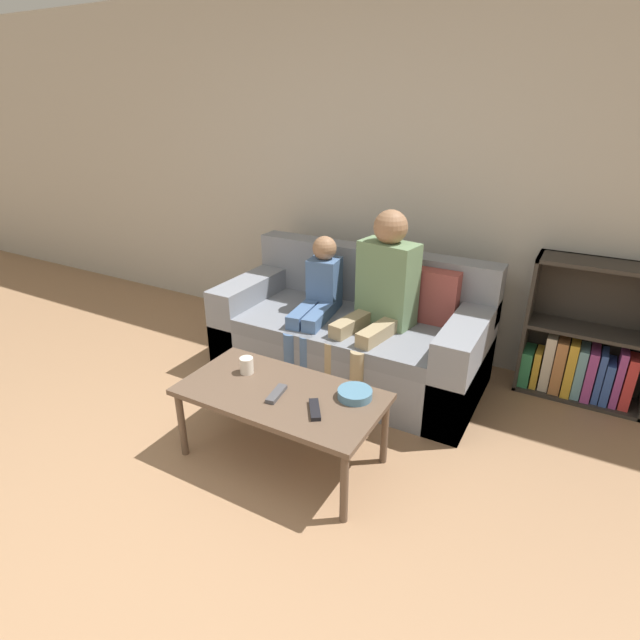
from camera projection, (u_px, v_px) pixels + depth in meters
ground_plane at (80, 614)px, 1.95m from camera, size 22.00×22.00×0.00m
wall_back at (381, 178)px, 3.68m from camera, size 12.00×0.06×2.60m
couch at (353, 336)px, 3.53m from camera, size 1.82×0.88×0.86m
bookshelf at (584, 348)px, 3.25m from camera, size 0.77×0.28×0.94m
coffee_table at (281, 398)px, 2.64m from camera, size 1.08×0.56×0.43m
person_adult at (381, 290)px, 3.20m from camera, size 0.43×0.66×1.22m
person_child at (316, 303)px, 3.41m from camera, size 0.28×0.63×0.99m
cup_near at (247, 365)px, 2.78m from camera, size 0.08×0.08×0.09m
tv_remote_0 at (276, 394)px, 2.58m from camera, size 0.07×0.18×0.02m
tv_remote_1 at (315, 410)px, 2.45m from camera, size 0.14×0.17×0.02m
snack_bowl at (355, 394)px, 2.56m from camera, size 0.18×0.18×0.05m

